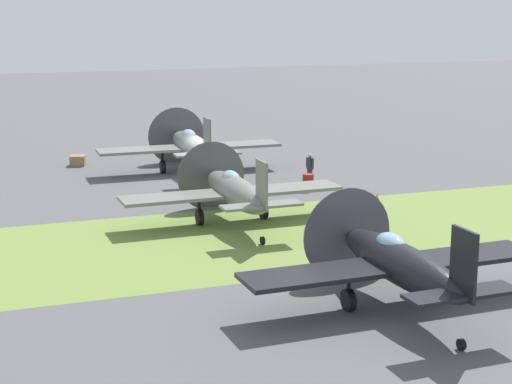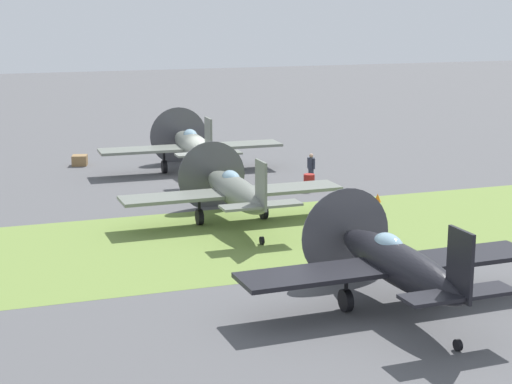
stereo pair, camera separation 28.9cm
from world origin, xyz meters
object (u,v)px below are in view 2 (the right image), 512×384
Objects in this scene: airplane_trail at (396,263)px; runway_marker_cone at (378,198)px; airplane_lead at (193,145)px; fuel_drum at (309,182)px; ground_crew_chief at (311,168)px; supply_crate at (80,160)px; airplane_wingman at (234,191)px.

runway_marker_cone is (6.60, 13.93, -1.37)m from airplane_trail.
airplane_lead reaches higher than fuel_drum.
ground_crew_chief reaches higher than runway_marker_cone.
ground_crew_chief is (5.09, 19.08, -0.68)m from airplane_trail.
airplane_lead reaches higher than ground_crew_chief.
runway_marker_cone is (12.95, -15.03, -0.10)m from supply_crate.
supply_crate is (-10.70, 11.39, -0.13)m from fuel_drum.
airplane_trail is 15.48m from runway_marker_cone.
runway_marker_cone is (1.50, -5.15, -0.69)m from ground_crew_chief.
ground_crew_chief is (6.70, 6.85, -0.64)m from airplane_wingman.
airplane_lead is at bearing 29.34° from ground_crew_chief.
airplane_trail is 19.76m from ground_crew_chief.
fuel_drum reaches higher than supply_crate.
airplane_lead reaches higher than runway_marker_cone.
airplane_trail is 18.14m from fuel_drum.
fuel_drum is 15.62m from supply_crate.
airplane_lead is 1.04× the size of airplane_trail.
airplane_trail is 11.79× the size of supply_crate.
airplane_lead is at bearing 89.23° from airplane_trail.
airplane_wingman reaches higher than supply_crate.
supply_crate is (-6.35, 28.97, -1.27)m from airplane_trail.
airplane_trail reaches higher than supply_crate.
airplane_lead is 8.34m from fuel_drum.
airplane_wingman is 11.51× the size of supply_crate.
ground_crew_chief is 15.13m from supply_crate.
airplane_lead reaches higher than supply_crate.
supply_crate is at bearing 105.21° from airplane_wingman.
ground_crew_chief is 3.93× the size of runway_marker_cone.
airplane_lead is 12.21× the size of supply_crate.
airplane_wingman is at bearing -168.26° from runway_marker_cone.
supply_crate is 19.84m from runway_marker_cone.
airplane_lead is 12.61m from runway_marker_cone.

